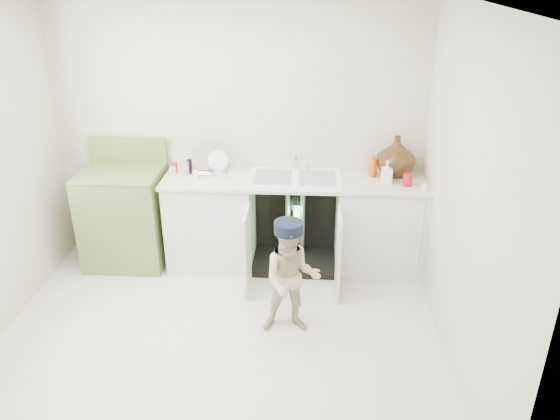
% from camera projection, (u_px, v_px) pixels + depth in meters
% --- Properties ---
extents(ground, '(3.50, 3.50, 0.00)m').
position_uv_depth(ground, '(220.00, 337.00, 4.34)').
color(ground, beige).
rests_on(ground, ground).
extents(room_shell, '(6.00, 5.50, 1.26)m').
position_uv_depth(room_shell, '(211.00, 193.00, 3.81)').
color(room_shell, beige).
rests_on(room_shell, ground).
extents(counter_run, '(2.44, 1.02, 1.28)m').
position_uv_depth(counter_run, '(299.00, 218.00, 5.20)').
color(counter_run, silver).
rests_on(counter_run, ground).
extents(avocado_stove, '(0.76, 0.65, 1.18)m').
position_uv_depth(avocado_stove, '(126.00, 215.00, 5.27)').
color(avocado_stove, olive).
rests_on(avocado_stove, ground).
extents(repair_worker, '(0.48, 0.91, 0.96)m').
position_uv_depth(repair_worker, '(291.00, 278.00, 4.24)').
color(repair_worker, '#C5B48D').
rests_on(repair_worker, ground).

